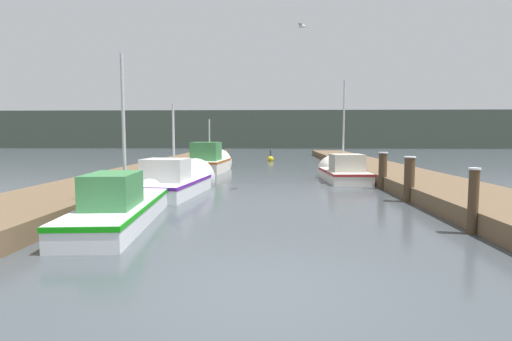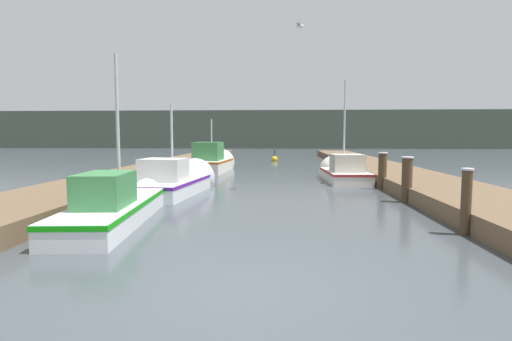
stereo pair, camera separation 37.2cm
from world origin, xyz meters
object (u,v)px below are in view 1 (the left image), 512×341
(fishing_boat_0, at_px, (130,202))
(mooring_piling_1, at_px, (383,170))
(mooring_piling_2, at_px, (473,201))
(seagull_lead, at_px, (301,26))
(channel_buoy, at_px, (271,159))
(mooring_piling_0, at_px, (409,179))
(fishing_boat_2, at_px, (342,171))
(fishing_boat_1, at_px, (178,182))
(fishing_boat_3, at_px, (210,162))

(fishing_boat_0, bearing_deg, mooring_piling_1, 29.84)
(mooring_piling_1, xyz_separation_m, mooring_piling_2, (-0.06, -6.88, -0.01))
(seagull_lead, bearing_deg, channel_buoy, -157.65)
(channel_buoy, bearing_deg, mooring_piling_0, -77.27)
(fishing_boat_0, xyz_separation_m, fishing_boat_2, (6.75, 8.41, 0.02))
(fishing_boat_2, distance_m, seagull_lead, 6.90)
(mooring_piling_2, distance_m, channel_buoy, 23.14)
(fishing_boat_1, bearing_deg, fishing_boat_2, 38.46)
(fishing_boat_0, bearing_deg, mooring_piling_0, 12.83)
(mooring_piling_1, xyz_separation_m, channel_buoy, (-4.25, 15.87, -0.56))
(mooring_piling_0, relative_size, mooring_piling_2, 1.01)
(fishing_boat_0, xyz_separation_m, channel_buoy, (3.51, 21.28, -0.22))
(mooring_piling_1, relative_size, channel_buoy, 1.39)
(fishing_boat_1, bearing_deg, mooring_piling_1, 14.77)
(fishing_boat_2, height_order, channel_buoy, fishing_boat_2)
(seagull_lead, bearing_deg, mooring_piling_1, 119.72)
(fishing_boat_3, xyz_separation_m, channel_buoy, (3.38, 8.87, -0.40))
(fishing_boat_0, bearing_deg, fishing_boat_3, 84.34)
(mooring_piling_1, height_order, channel_buoy, mooring_piling_1)
(fishing_boat_1, relative_size, channel_buoy, 4.97)
(fishing_boat_2, xyz_separation_m, mooring_piling_2, (0.95, -9.87, 0.30))
(mooring_piling_2, relative_size, seagull_lead, 2.47)
(fishing_boat_2, bearing_deg, seagull_lead, -123.31)
(fishing_boat_2, relative_size, channel_buoy, 4.98)
(mooring_piling_1, bearing_deg, mooring_piling_0, -90.09)
(fishing_boat_2, height_order, mooring_piling_2, fishing_boat_2)
(fishing_boat_3, distance_m, mooring_piling_2, 15.81)
(fishing_boat_2, relative_size, mooring_piling_0, 3.59)
(fishing_boat_0, distance_m, seagull_lead, 8.61)
(mooring_piling_0, height_order, mooring_piling_1, mooring_piling_1)
(mooring_piling_0, height_order, channel_buoy, mooring_piling_0)
(fishing_boat_1, distance_m, seagull_lead, 7.03)
(fishing_boat_1, bearing_deg, seagull_lead, 13.14)
(fishing_boat_3, xyz_separation_m, mooring_piling_2, (7.57, -13.88, 0.15))
(fishing_boat_0, distance_m, fishing_boat_3, 12.41)
(fishing_boat_1, height_order, channel_buoy, fishing_boat_1)
(fishing_boat_3, distance_m, seagull_lead, 10.31)
(mooring_piling_2, bearing_deg, fishing_boat_1, 142.66)
(fishing_boat_2, xyz_separation_m, fishing_boat_3, (-6.62, 4.00, 0.16))
(fishing_boat_2, height_order, fishing_boat_3, fishing_boat_2)
(fishing_boat_2, distance_m, mooring_piling_2, 9.92)
(mooring_piling_0, bearing_deg, fishing_boat_1, 167.08)
(fishing_boat_3, bearing_deg, mooring_piling_2, -56.93)
(mooring_piling_2, bearing_deg, fishing_boat_0, 169.19)
(fishing_boat_1, bearing_deg, fishing_boat_3, 96.54)
(mooring_piling_1, distance_m, seagull_lead, 6.08)
(fishing_boat_0, height_order, fishing_boat_1, fishing_boat_0)
(channel_buoy, relative_size, seagull_lead, 1.80)
(channel_buoy, bearing_deg, seagull_lead, -86.23)
(fishing_boat_1, relative_size, mooring_piling_1, 3.58)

